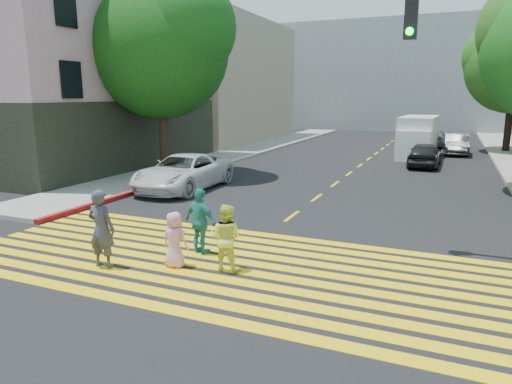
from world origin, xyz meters
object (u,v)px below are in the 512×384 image
Objects in this scene: pedestrian_man at (101,229)px; pedestrian_woman at (226,238)px; white_van at (417,138)px; pedestrian_child at (175,240)px; tree_left at (162,42)px; silver_car at (434,138)px; pedestrian_extra at (201,221)px; white_sedan at (184,172)px; dark_car_parked at (456,144)px; dark_car_near at (425,154)px.

pedestrian_man is 2.84m from pedestrian_woman.
pedestrian_child is at bearing -96.74° from white_van.
pedestrian_man is (5.83, -11.27, -5.43)m from tree_left.
pedestrian_woman is 0.34× the size of silver_car.
silver_car is (4.48, 29.54, -0.00)m from pedestrian_child.
silver_car is 0.81× the size of white_van.
white_van is (3.60, 21.25, 0.39)m from pedestrian_extra.
pedestrian_man is 1.10× the size of pedestrian_extra.
silver_car is at bearing 67.33° from white_sedan.
tree_left reaches higher than pedestrian_man.
pedestrian_woman is 0.37× the size of dark_car_parked.
pedestrian_extra reaches higher than white_sedan.
white_van is at bearing 46.60° from tree_left.
white_van is (2.53, 22.00, 0.46)m from pedestrian_woman.
dark_car_near is at bearing -110.35° from pedestrian_man.
pedestrian_extra is (-1.07, 0.75, 0.06)m from pedestrian_woman.
silver_car is at bearing -98.91° from pedestrian_woman.
dark_car_parked is at bearing -101.88° from pedestrian_child.
dark_car_parked is at bearing 46.87° from tree_left.
white_van is (-2.31, -2.57, 0.54)m from dark_car_parked.
dark_car_near is 0.73× the size of white_van.
white_van is (8.26, 14.55, 0.49)m from white_sedan.
pedestrian_woman is 1.17× the size of pedestrian_child.
silver_car is at bearing -88.72° from dark_car_near.
tree_left is 1.70× the size of white_van.
tree_left is 2.26× the size of dark_car_parked.
white_van is at bearing -105.81° from pedestrian_man.
dark_car_near is (8.95, 10.54, -0.05)m from white_sedan.
white_van is at bearing -134.39° from dark_car_parked.
pedestrian_extra is 17.77m from dark_car_near.
tree_left is at bearing -135.62° from dark_car_parked.
pedestrian_extra is (7.44, -9.59, -5.51)m from tree_left.
silver_car is at bearing 86.46° from white_van.
white_van reaches higher than pedestrian_man.
white_van is (5.20, 22.94, 0.31)m from pedestrian_man.
dark_car_near is (5.90, 18.93, -0.23)m from pedestrian_man.
pedestrian_child reaches higher than silver_car.
pedestrian_child is 0.29× the size of silver_car.
dark_car_near is 11.27m from silver_car.
white_van reaches higher than pedestrian_extra.
silver_car is at bearing 58.02° from tree_left.
dark_car_parked is (1.61, 6.58, -0.00)m from dark_car_near.
white_sedan reaches higher than pedestrian_child.
dark_car_near is 0.90× the size of silver_car.
dark_car_near is at bearing 49.51° from white_sedan.
white_van reaches higher than pedestrian_woman.
silver_car is 1.08× the size of dark_car_parked.
pedestrian_man reaches higher than pedestrian_woman.
pedestrian_child is at bearing 99.59° from pedestrian_extra.
white_van is (3.69, 22.28, 0.57)m from pedestrian_child.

